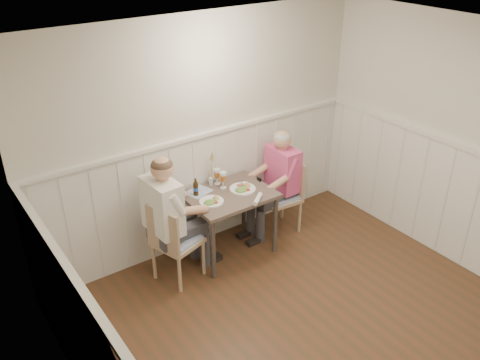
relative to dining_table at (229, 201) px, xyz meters
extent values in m
plane|color=#48321E|center=(-0.06, -1.84, -0.65)|extent=(4.50, 4.50, 0.00)
cube|color=beige|center=(-0.06, 0.41, 0.65)|extent=(4.00, 0.04, 2.60)
cube|color=beige|center=(-2.06, -1.84, 0.65)|extent=(0.04, 4.50, 2.60)
cube|color=white|center=(-0.06, -1.84, 1.94)|extent=(4.00, 4.50, 0.02)
cube|color=silver|center=(-0.06, 0.39, 0.00)|extent=(3.98, 0.03, 1.30)
cube|color=silver|center=(-0.06, 0.38, 0.67)|extent=(3.98, 0.06, 0.04)
cube|color=silver|center=(-2.03, -1.84, 0.67)|extent=(0.06, 4.48, 0.04)
cube|color=#4F423A|center=(0.00, 0.00, 0.08)|extent=(0.92, 0.70, 0.04)
cylinder|color=#3F3833|center=(-0.41, -0.30, -0.29)|extent=(0.05, 0.05, 0.71)
cylinder|color=#3F3833|center=(-0.41, 0.30, -0.29)|extent=(0.05, 0.05, 0.71)
cylinder|color=#3F3833|center=(0.41, -0.30, -0.29)|extent=(0.05, 0.05, 0.71)
cylinder|color=#3F3833|center=(0.41, 0.30, -0.29)|extent=(0.05, 0.05, 0.71)
cube|color=#A28463|center=(0.73, 0.03, -0.21)|extent=(0.46, 0.46, 0.04)
cube|color=#556EB2|center=(0.73, 0.03, -0.18)|extent=(0.41, 0.41, 0.03)
cube|color=#A28463|center=(0.93, 0.01, 0.03)|extent=(0.07, 0.43, 0.44)
cylinder|color=#A28463|center=(0.90, -0.17, -0.44)|extent=(0.04, 0.04, 0.41)
cylinder|color=#A28463|center=(0.54, -0.13, -0.44)|extent=(0.04, 0.04, 0.41)
cylinder|color=#A28463|center=(0.93, 0.20, -0.44)|extent=(0.04, 0.04, 0.41)
cylinder|color=#A28463|center=(0.57, 0.23, -0.44)|extent=(0.04, 0.04, 0.41)
cube|color=#A28463|center=(-0.69, -0.07, -0.21)|extent=(0.53, 0.53, 0.04)
cube|color=#556EB2|center=(-0.69, -0.07, -0.18)|extent=(0.48, 0.48, 0.03)
cube|color=#A28463|center=(-0.88, -0.13, 0.03)|extent=(0.16, 0.42, 0.45)
cylinder|color=#A28463|center=(-0.92, 0.05, -0.44)|extent=(0.04, 0.04, 0.42)
cylinder|color=#A28463|center=(-0.57, 0.16, -0.44)|extent=(0.04, 0.04, 0.42)
cylinder|color=#A28463|center=(-0.81, -0.30, -0.44)|extent=(0.04, 0.04, 0.42)
cylinder|color=#A28463|center=(-0.46, -0.19, -0.44)|extent=(0.04, 0.04, 0.42)
cube|color=#3F3F47|center=(0.77, 0.05, -0.44)|extent=(0.42, 0.38, 0.42)
cube|color=#3F3F47|center=(0.58, 0.05, -0.17)|extent=(0.40, 0.35, 0.12)
cube|color=#E95297|center=(0.77, 0.05, 0.15)|extent=(0.23, 0.42, 0.52)
sphere|color=tan|center=(0.77, 0.05, 0.52)|extent=(0.21, 0.21, 0.21)
sphere|color=#A5A5A0|center=(0.77, 0.05, 0.55)|extent=(0.20, 0.20, 0.20)
cube|color=black|center=(0.43, 0.05, 0.15)|extent=(0.02, 0.07, 0.12)
cube|color=#3F3F47|center=(-0.78, 0.00, -0.42)|extent=(0.48, 0.44, 0.46)
cube|color=#3F3F47|center=(-0.57, 0.02, -0.13)|extent=(0.46, 0.40, 0.13)
cube|color=#EBE7CE|center=(-0.78, 0.00, 0.22)|extent=(0.28, 0.47, 0.56)
sphere|color=tan|center=(-0.78, 0.00, 0.62)|extent=(0.23, 0.23, 0.23)
sphere|color=#4C3828|center=(-0.78, 0.00, 0.65)|extent=(0.22, 0.22, 0.22)
cylinder|color=white|center=(0.16, -0.02, 0.11)|extent=(0.29, 0.29, 0.02)
ellipsoid|color=#3F722D|center=(0.12, -0.05, 0.15)|extent=(0.14, 0.12, 0.05)
sphere|color=tan|center=(0.23, -0.01, 0.14)|extent=(0.04, 0.04, 0.04)
cube|color=brown|center=(0.19, 0.05, 0.13)|extent=(0.09, 0.05, 0.01)
cylinder|color=white|center=(0.24, 0.05, 0.14)|extent=(0.06, 0.06, 0.03)
cylinder|color=white|center=(-0.26, -0.05, 0.11)|extent=(0.26, 0.26, 0.02)
ellipsoid|color=#3F722D|center=(-0.30, -0.08, 0.14)|extent=(0.13, 0.11, 0.05)
sphere|color=tan|center=(-0.20, -0.04, 0.14)|extent=(0.03, 0.03, 0.03)
cylinder|color=silver|center=(0.01, 0.26, 0.11)|extent=(0.07, 0.07, 0.01)
cylinder|color=silver|center=(0.01, 0.26, 0.15)|extent=(0.01, 0.01, 0.08)
cone|color=#C7651A|center=(0.01, 0.26, 0.22)|extent=(0.07, 0.07, 0.07)
cylinder|color=silver|center=(0.01, 0.26, 0.27)|extent=(0.07, 0.07, 0.03)
cylinder|color=silver|center=(0.01, 0.14, 0.11)|extent=(0.07, 0.07, 0.01)
cylinder|color=silver|center=(0.01, 0.14, 0.15)|extent=(0.01, 0.01, 0.09)
cone|color=#C7651A|center=(0.01, 0.14, 0.23)|extent=(0.08, 0.08, 0.08)
cylinder|color=silver|center=(0.01, 0.14, 0.28)|extent=(0.08, 0.08, 0.03)
cylinder|color=black|center=(-0.31, 0.17, 0.17)|extent=(0.05, 0.05, 0.14)
cone|color=black|center=(-0.31, 0.17, 0.26)|extent=(0.05, 0.05, 0.03)
cylinder|color=black|center=(-0.31, 0.17, 0.29)|extent=(0.02, 0.02, 0.03)
cylinder|color=#2352A3|center=(-0.31, 0.17, 0.18)|extent=(0.06, 0.06, 0.04)
cylinder|color=white|center=(0.15, -0.31, 0.13)|extent=(0.20, 0.17, 0.05)
cylinder|color=silver|center=(-0.06, 0.28, 0.14)|extent=(0.05, 0.05, 0.09)
cylinder|color=#CEB57B|center=(-0.06, 0.28, 0.29)|extent=(0.03, 0.03, 0.28)
cone|color=#CEB57B|center=(-0.06, 0.28, 0.46)|extent=(0.04, 0.04, 0.10)
cube|color=#556EB2|center=(-0.25, 0.22, 0.10)|extent=(0.31, 0.27, 0.01)
camera|label=1|loc=(-2.66, -3.95, 2.79)|focal=38.00mm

